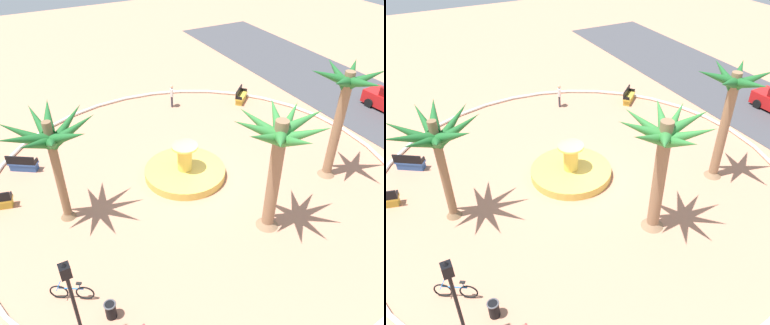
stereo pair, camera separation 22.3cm
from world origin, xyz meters
The scene contains 12 objects.
ground_plane centered at (0.00, 0.00, 0.00)m, with size 80.00×80.00×0.00m, color tan.
plaza_curb centered at (0.00, 0.00, 0.10)m, with size 21.96×21.96×0.20m, color silver.
fountain centered at (-0.52, -0.34, 0.29)m, with size 4.35×4.35×1.94m.
palm_tree_near_fountain centered at (2.98, 6.51, 4.50)m, with size 3.72×3.65×6.19m.
palm_tree_by_curb centered at (-0.20, -6.75, 4.29)m, with size 4.32×4.22×5.42m.
palm_tree_mid_plaza centered at (4.67, 1.27, 4.31)m, with size 3.91×4.02×5.79m.
bench_west centered at (-6.62, 7.37, 0.35)m, with size 1.44×1.53×1.00m.
bench_north centered at (-5.15, -7.98, 0.35)m, with size 1.29×1.61×1.00m.
lamppost centered at (6.39, -7.76, 2.41)m, with size 0.32×0.32×4.11m.
trash_bin centered at (5.85, -6.62, 0.39)m, with size 0.46×0.46×0.73m.
bicycle_red_frame centered at (4.44, -7.66, 0.38)m, with size 0.94×1.50×0.94m.
person_cyclist_photo centered at (-8.26, 2.58, 0.91)m, with size 0.50×0.31×1.63m.
Camera 1 is at (14.72, -8.01, 12.85)m, focal length 36.64 mm.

